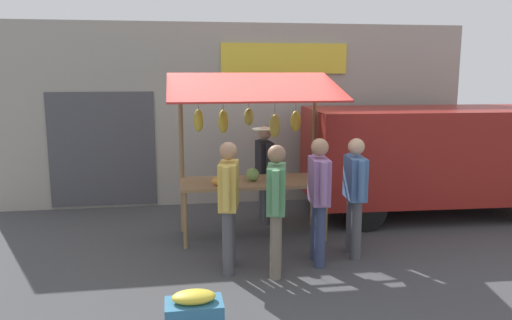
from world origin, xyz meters
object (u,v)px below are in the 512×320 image
object	(u,v)px
parked_van	(425,152)
shopper_in_striped_shirt	(319,192)
shopper_in_grey_tee	(229,197)
shopper_with_ponytail	(276,201)
shopper_with_shopping_bag	(355,189)
vendor_with_sunhat	(264,166)
market_stall	(252,137)
produce_crate_near	(194,314)

from	to	relation	value
parked_van	shopper_in_striped_shirt	bearing A→B (deg)	40.89
shopper_in_grey_tee	shopper_in_striped_shirt	world-z (taller)	shopper_in_striped_shirt
shopper_with_ponytail	shopper_with_shopping_bag	distance (m)	1.28
vendor_with_sunhat	shopper_with_shopping_bag	xyz separation A→B (m)	(-0.93, 1.79, -0.01)
vendor_with_sunhat	parked_van	size ratio (longest dim) A/B	0.36
vendor_with_sunhat	shopper_in_grey_tee	xyz separation A→B (m)	(0.82, 2.05, 0.01)
market_stall	shopper_with_ponytail	world-z (taller)	market_stall
shopper_with_ponytail	shopper_in_grey_tee	distance (m)	0.61
market_stall	vendor_with_sunhat	bearing A→B (deg)	-113.53
market_stall	shopper_in_striped_shirt	xyz separation A→B (m)	(-0.68, 1.28, -0.57)
shopper_with_shopping_bag	shopper_in_striped_shirt	xyz separation A→B (m)	(0.57, 0.20, 0.03)
vendor_with_sunhat	produce_crate_near	xyz separation A→B (m)	(1.32, 3.57, -0.75)
shopper_in_striped_shirt	shopper_with_ponytail	bearing A→B (deg)	119.45
shopper_in_striped_shirt	market_stall	bearing A→B (deg)	33.13
market_stall	shopper_with_ponytail	distance (m)	1.67
shopper_with_ponytail	shopper_with_shopping_bag	xyz separation A→B (m)	(-1.19, -0.48, -0.01)
shopper_with_ponytail	shopper_in_grey_tee	size ratio (longest dim) A/B	0.99
market_stall	shopper_with_ponytail	size ratio (longest dim) A/B	1.52
vendor_with_sunhat	produce_crate_near	bearing A→B (deg)	-23.51
shopper_with_ponytail	produce_crate_near	bearing A→B (deg)	153.90
market_stall	parked_van	size ratio (longest dim) A/B	0.56
market_stall	shopper_in_striped_shirt	bearing A→B (deg)	117.90
market_stall	shopper_with_shopping_bag	bearing A→B (deg)	139.14
shopper_in_striped_shirt	produce_crate_near	bearing A→B (deg)	138.33
produce_crate_near	vendor_with_sunhat	bearing A→B (deg)	-110.31
parked_van	produce_crate_near	bearing A→B (deg)	42.77
market_stall	shopper_with_shopping_bag	xyz separation A→B (m)	(-1.24, 1.08, -0.60)
shopper_in_grey_tee	shopper_in_striped_shirt	size ratio (longest dim) A/B	0.99
market_stall	parked_van	bearing A→B (deg)	-167.25
shopper_in_grey_tee	parked_van	bearing A→B (deg)	-49.17
shopper_with_shopping_bag	shopper_in_striped_shirt	world-z (taller)	shopper_in_striped_shirt
shopper_in_grey_tee	produce_crate_near	bearing A→B (deg)	173.25
shopper_with_shopping_bag	produce_crate_near	bearing A→B (deg)	133.40
shopper_with_ponytail	shopper_in_striped_shirt	bearing A→B (deg)	-52.47
shopper_in_grey_tee	vendor_with_sunhat	bearing A→B (deg)	-10.04
shopper_in_grey_tee	parked_van	world-z (taller)	parked_van
vendor_with_sunhat	shopper_in_striped_shirt	xyz separation A→B (m)	(-0.37, 1.99, 0.02)
shopper_in_striped_shirt	produce_crate_near	world-z (taller)	shopper_in_striped_shirt
shopper_in_grey_tee	market_stall	bearing A→B (deg)	-9.05
shopper_in_grey_tee	parked_van	size ratio (longest dim) A/B	0.37
market_stall	vendor_with_sunhat	xyz separation A→B (m)	(-0.31, -0.71, -0.59)
shopper_with_shopping_bag	parked_van	bearing A→B (deg)	-42.16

